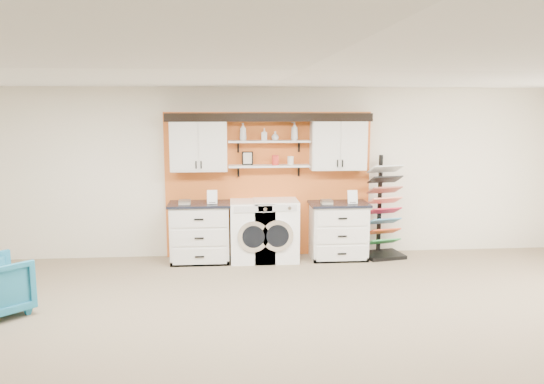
{
  "coord_description": "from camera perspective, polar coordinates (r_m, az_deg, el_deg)",
  "views": [
    {
      "loc": [
        -0.67,
        -4.75,
        2.47
      ],
      "look_at": [
        -0.08,
        2.3,
        1.34
      ],
      "focal_mm": 35.0,
      "sensor_mm": 36.0,
      "label": 1
    }
  ],
  "objects": [
    {
      "name": "soap_bottle_a",
      "position": [
        8.56,
        -3.14,
        6.49
      ],
      "size": [
        0.14,
        0.14,
        0.28
      ],
      "primitive_type": "imported",
      "rotation": [
        0.0,
        0.0,
        3.44
      ],
      "color": "silver",
      "rests_on": "shelf_upper"
    },
    {
      "name": "dryer",
      "position": [
        8.65,
        0.39,
        -4.1
      ],
      "size": [
        0.71,
        0.71,
        1.0
      ],
      "color": "white",
      "rests_on": "floor"
    },
    {
      "name": "sample_rack",
      "position": [
        9.02,
        11.88,
        -3.51
      ],
      "size": [
        0.7,
        0.62,
        1.69
      ],
      "rotation": [
        0.0,
        0.0,
        0.18
      ],
      "color": "black",
      "rests_on": "floor"
    },
    {
      "name": "picture_frame",
      "position": [
        8.64,
        -2.65,
        3.65
      ],
      "size": [
        0.18,
        0.02,
        0.22
      ],
      "color": "black",
      "rests_on": "shelf_lower"
    },
    {
      "name": "soap_bottle_b",
      "position": [
        8.58,
        -0.83,
        6.22
      ],
      "size": [
        0.1,
        0.1,
        0.19
      ],
      "primitive_type": "imported",
      "rotation": [
        0.0,
        0.0,
        3.03
      ],
      "color": "silver",
      "rests_on": "shelf_upper"
    },
    {
      "name": "base_cabinet_left",
      "position": [
        8.63,
        -7.74,
        -4.32
      ],
      "size": [
        0.99,
        0.66,
        0.97
      ],
      "color": "silver",
      "rests_on": "floor"
    },
    {
      "name": "accent_panel",
      "position": [
        8.83,
        -0.39,
        0.81
      ],
      "size": [
        3.4,
        0.07,
        2.4
      ],
      "primitive_type": "cube",
      "color": "orange",
      "rests_on": "wall_back"
    },
    {
      "name": "soap_bottle_c",
      "position": [
        8.6,
        0.33,
        6.06
      ],
      "size": [
        0.12,
        0.12,
        0.15
      ],
      "primitive_type": "imported",
      "rotation": [
        0.0,
        0.0,
        1.5
      ],
      "color": "silver",
      "rests_on": "shelf_upper"
    },
    {
      "name": "soap_bottle_d",
      "position": [
        8.63,
        2.43,
        6.55
      ],
      "size": [
        0.12,
        0.12,
        0.29
      ],
      "primitive_type": "imported",
      "rotation": [
        0.0,
        0.0,
        -1.67
      ],
      "color": "silver",
      "rests_on": "shelf_upper"
    },
    {
      "name": "washer",
      "position": [
        8.63,
        -2.13,
        -4.19
      ],
      "size": [
        0.7,
        0.71,
        0.98
      ],
      "color": "white",
      "rests_on": "floor"
    },
    {
      "name": "upper_cabinet_right",
      "position": [
        8.75,
        7.12,
        5.14
      ],
      "size": [
        0.9,
        0.35,
        0.84
      ],
      "color": "silver",
      "rests_on": "wall_back"
    },
    {
      "name": "crown_molding",
      "position": [
        8.59,
        -0.32,
        8.13
      ],
      "size": [
        3.3,
        0.41,
        0.13
      ],
      "color": "black",
      "rests_on": "wall_back"
    },
    {
      "name": "shelf_upper",
      "position": [
        8.59,
        -0.31,
        5.47
      ],
      "size": [
        1.32,
        0.28,
        0.03
      ],
      "primitive_type": "cube",
      "color": "silver",
      "rests_on": "wall_back"
    },
    {
      "name": "base_cabinet_right",
      "position": [
        8.81,
        7.14,
        -4.13
      ],
      "size": [
        0.95,
        0.66,
        0.94
      ],
      "color": "silver",
      "rests_on": "floor"
    },
    {
      "name": "floor",
      "position": [
        5.39,
        3.05,
        -18.18
      ],
      "size": [
        10.0,
        10.0,
        0.0
      ],
      "primitive_type": "plane",
      "color": "#806C56",
      "rests_on": "ground"
    },
    {
      "name": "wall_back",
      "position": [
        8.84,
        -0.41,
        2.12
      ],
      "size": [
        10.0,
        0.0,
        10.0
      ],
      "primitive_type": "plane",
      "rotation": [
        1.57,
        0.0,
        0.0
      ],
      "color": "#F0E6CF",
      "rests_on": "floor"
    },
    {
      "name": "canister_cream",
      "position": [
        8.65,
        2.01,
        3.4
      ],
      "size": [
        0.1,
        0.1,
        0.14
      ],
      "primitive_type": "cylinder",
      "color": "silver",
      "rests_on": "shelf_lower"
    },
    {
      "name": "ceiling",
      "position": [
        4.81,
        3.34,
        13.0
      ],
      "size": [
        10.0,
        10.0,
        0.0
      ],
      "primitive_type": "plane",
      "rotation": [
        3.14,
        0.0,
        0.0
      ],
      "color": "white",
      "rests_on": "wall_back"
    },
    {
      "name": "canister_red",
      "position": [
        8.63,
        0.36,
        3.45
      ],
      "size": [
        0.11,
        0.11,
        0.16
      ],
      "primitive_type": "cylinder",
      "color": "red",
      "rests_on": "shelf_lower"
    },
    {
      "name": "shelf_lower",
      "position": [
        8.63,
        -0.31,
        2.82
      ],
      "size": [
        1.32,
        0.28,
        0.03
      ],
      "primitive_type": "cube",
      "color": "silver",
      "rests_on": "wall_back"
    },
    {
      "name": "upper_cabinet_left",
      "position": [
        8.58,
        -7.88,
        5.04
      ],
      "size": [
        0.9,
        0.35,
        0.84
      ],
      "color": "silver",
      "rests_on": "wall_back"
    }
  ]
}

